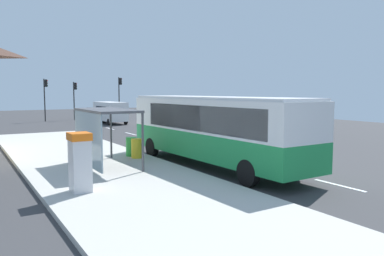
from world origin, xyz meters
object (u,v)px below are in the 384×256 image
object	(u,v)px
bus	(213,127)
traffic_light_near_side	(120,91)
recycling_bin_yellow	(137,148)
recycling_bin_green	(131,147)
traffic_light_far_side	(45,93)
traffic_light_median	(75,95)
sedan_near	(98,114)
bus_shelter	(100,123)
white_van	(110,111)
ticket_machine	(80,162)

from	to	relation	value
bus	traffic_light_near_side	bearing A→B (deg)	76.84
recycling_bin_yellow	traffic_light_near_side	xyz separation A→B (m)	(9.70, 27.87, 2.76)
bus	recycling_bin_green	xyz separation A→B (m)	(-2.49, 3.67, -1.19)
traffic_light_far_side	traffic_light_median	world-z (taller)	traffic_light_far_side
sedan_near	recycling_bin_yellow	size ratio (longest dim) A/B	4.71
traffic_light_far_side	traffic_light_median	distance (m)	3.60
bus	bus_shelter	bearing A→B (deg)	159.60
sedan_near	traffic_light_median	distance (m)	4.01
white_van	traffic_light_median	xyz separation A→B (m)	(-1.79, 7.41, 1.70)
white_van	ticket_machine	xyz separation A→B (m)	(-10.48, -27.00, -0.17)
ticket_machine	traffic_light_far_side	xyz separation A→B (m)	(5.18, 33.61, 2.06)
sedan_near	traffic_light_median	bearing A→B (deg)	124.82
sedan_near	traffic_light_near_side	xyz separation A→B (m)	(3.20, 1.12, 2.63)
white_van	bus_shelter	bearing A→B (deg)	-110.30
sedan_near	traffic_light_near_side	bearing A→B (deg)	19.29
bus	recycling_bin_yellow	world-z (taller)	bus
white_van	traffic_light_near_side	world-z (taller)	traffic_light_near_side
recycling_bin_yellow	traffic_light_median	xyz separation A→B (m)	(4.61, 29.47, 2.39)
white_van	sedan_near	distance (m)	4.72
sedan_near	bus	bearing A→B (deg)	-97.68
bus_shelter	traffic_light_median	bearing A→B (deg)	77.48
bus	recycling_bin_green	world-z (taller)	bus
recycling_bin_green	bus_shelter	bearing A→B (deg)	-139.01
traffic_light_far_side	ticket_machine	bearing A→B (deg)	-98.77
sedan_near	bus_shelter	distance (m)	29.33
recycling_bin_yellow	traffic_light_near_side	size ratio (longest dim) A/B	0.18
traffic_light_median	bus	bearing A→B (deg)	-93.73
ticket_machine	recycling_bin_green	size ratio (longest dim) A/B	2.04
sedan_near	bus_shelter	world-z (taller)	bus_shelter
traffic_light_median	bus_shelter	size ratio (longest dim) A/B	1.14
recycling_bin_green	traffic_light_median	size ratio (longest dim) A/B	0.21
traffic_light_near_side	traffic_light_far_side	xyz separation A→B (m)	(-8.60, 0.80, -0.19)
sedan_near	ticket_machine	size ratio (longest dim) A/B	2.31
bus	ticket_machine	bearing A→B (deg)	-163.34
sedan_near	traffic_light_far_side	xyz separation A→B (m)	(-5.40, 1.92, 2.44)
white_van	traffic_light_median	distance (m)	7.81
recycling_bin_green	traffic_light_far_side	bearing A→B (deg)	87.75
recycling_bin_green	traffic_light_near_side	distance (m)	28.98
traffic_light_far_side	bus	bearing A→B (deg)	-87.49
ticket_machine	traffic_light_median	xyz separation A→B (m)	(8.69, 34.41, 1.88)
traffic_light_near_side	traffic_light_far_side	size ratio (longest dim) A/B	1.06
traffic_light_far_side	bus_shelter	size ratio (longest dim) A/B	1.21
white_van	traffic_light_far_side	bearing A→B (deg)	128.73
bus	recycling_bin_yellow	size ratio (longest dim) A/B	11.66
recycling_bin_green	bus_shelter	distance (m)	3.27
white_van	traffic_light_far_side	size ratio (longest dim) A/B	1.08
sedan_near	ticket_machine	distance (m)	33.41
white_van	traffic_light_median	bearing A→B (deg)	103.62
white_van	recycling_bin_green	bearing A→B (deg)	-106.68
ticket_machine	bus_shelter	distance (m)	4.26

